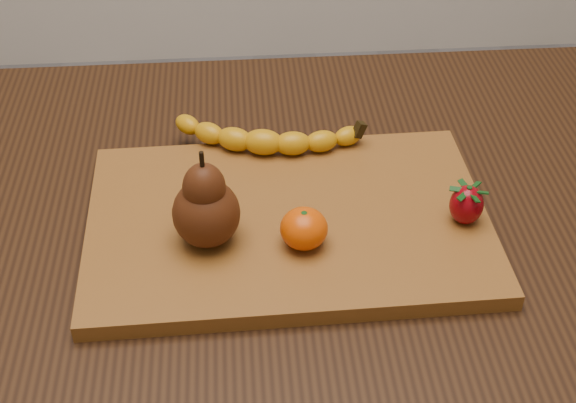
{
  "coord_description": "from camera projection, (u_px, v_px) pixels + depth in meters",
  "views": [
    {
      "loc": [
        -0.07,
        -0.74,
        1.36
      ],
      "look_at": [
        -0.02,
        -0.05,
        0.8
      ],
      "focal_mm": 50.0,
      "sensor_mm": 36.0,
      "label": 1
    }
  ],
  "objects": [
    {
      "name": "cutting_board",
      "position": [
        288.0,
        222.0,
        0.91
      ],
      "size": [
        0.46,
        0.31,
        0.02
      ],
      "primitive_type": "cube",
      "rotation": [
        0.0,
        0.0,
        0.02
      ],
      "color": "brown",
      "rests_on": "table"
    },
    {
      "name": "pear",
      "position": [
        205.0,
        198.0,
        0.84
      ],
      "size": [
        0.09,
        0.09,
        0.11
      ],
      "primitive_type": null,
      "rotation": [
        0.0,
        0.0,
        0.37
      ],
      "color": "#471F0B",
      "rests_on": "cutting_board"
    },
    {
      "name": "strawberry",
      "position": [
        467.0,
        203.0,
        0.88
      ],
      "size": [
        0.05,
        0.05,
        0.05
      ],
      "primitive_type": null,
      "rotation": [
        0.0,
        0.0,
        -0.28
      ],
      "color": "maroon",
      "rests_on": "cutting_board"
    },
    {
      "name": "banana",
      "position": [
        263.0,
        142.0,
        0.99
      ],
      "size": [
        0.21,
        0.09,
        0.03
      ],
      "primitive_type": null,
      "rotation": [
        0.0,
        0.0,
        -0.2
      ],
      "color": "#D5950A",
      "rests_on": "cutting_board"
    },
    {
      "name": "table",
      "position": [
        298.0,
        261.0,
        1.02
      ],
      "size": [
        1.0,
        0.7,
        0.76
      ],
      "color": "black",
      "rests_on": "ground"
    },
    {
      "name": "mandarin",
      "position": [
        304.0,
        228.0,
        0.85
      ],
      "size": [
        0.06,
        0.06,
        0.04
      ],
      "primitive_type": "ellipsoid",
      "rotation": [
        0.0,
        0.0,
        -0.2
      ],
      "color": "#DC4802",
      "rests_on": "cutting_board"
    }
  ]
}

